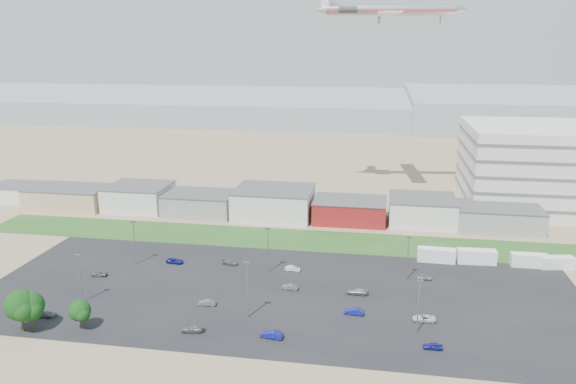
% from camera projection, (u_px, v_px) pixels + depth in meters
% --- Properties ---
extents(ground, '(700.00, 700.00, 0.00)m').
position_uv_depth(ground, '(229.00, 340.00, 94.87)').
color(ground, '#8D745A').
rests_on(ground, ground).
extents(parking_lot, '(120.00, 50.00, 0.01)m').
position_uv_depth(parking_lot, '(279.00, 292.00, 113.12)').
color(parking_lot, black).
rests_on(parking_lot, ground).
extents(grass_strip, '(160.00, 16.00, 0.02)m').
position_uv_depth(grass_strip, '(283.00, 239.00, 144.43)').
color(grass_strip, '#274D1D').
rests_on(grass_strip, ground).
extents(hills_backdrop, '(700.00, 200.00, 9.00)m').
position_uv_depth(hills_backdrop, '(407.00, 110.00, 387.47)').
color(hills_backdrop, gray).
rests_on(hills_backdrop, ground).
extents(building_row, '(170.00, 20.00, 8.00)m').
position_uv_depth(building_row, '(237.00, 201.00, 164.27)').
color(building_row, silver).
rests_on(building_row, ground).
extents(box_trailer_a, '(8.54, 2.93, 3.17)m').
position_uv_depth(box_trailer_a, '(436.00, 255.00, 128.88)').
color(box_trailer_a, silver).
rests_on(box_trailer_a, ground).
extents(box_trailer_b, '(8.74, 3.10, 3.23)m').
position_uv_depth(box_trailer_b, '(477.00, 256.00, 127.88)').
color(box_trailer_b, silver).
rests_on(box_trailer_b, ground).
extents(box_trailer_c, '(7.98, 2.54, 2.98)m').
position_uv_depth(box_trailer_c, '(529.00, 260.00, 125.99)').
color(box_trailer_c, silver).
rests_on(box_trailer_c, ground).
extents(box_trailer_d, '(7.61, 3.55, 2.74)m').
position_uv_depth(box_trailer_d, '(557.00, 262.00, 125.03)').
color(box_trailer_d, silver).
rests_on(box_trailer_d, ground).
extents(tree_mid, '(5.79, 5.79, 8.68)m').
position_uv_depth(tree_mid, '(21.00, 308.00, 96.85)').
color(tree_mid, black).
rests_on(tree_mid, ground).
extents(tree_right, '(5.32, 5.32, 7.98)m').
position_uv_depth(tree_right, '(30.00, 308.00, 97.57)').
color(tree_right, black).
rests_on(tree_right, ground).
extents(tree_near, '(4.03, 4.03, 6.04)m').
position_uv_depth(tree_near, '(80.00, 313.00, 98.03)').
color(tree_near, black).
rests_on(tree_near, ground).
extents(lightpole_front_l, '(1.15, 0.48, 9.75)m').
position_uv_depth(lightpole_front_l, '(80.00, 278.00, 107.83)').
color(lightpole_front_l, slate).
rests_on(lightpole_front_l, ground).
extents(lightpole_front_m, '(1.27, 0.53, 10.81)m').
position_uv_depth(lightpole_front_m, '(247.00, 290.00, 101.56)').
color(lightpole_front_m, slate).
rests_on(lightpole_front_m, ground).
extents(lightpole_front_r, '(1.16, 0.48, 9.84)m').
position_uv_depth(lightpole_front_r, '(418.00, 307.00, 96.13)').
color(lightpole_front_r, slate).
rests_on(lightpole_front_r, ground).
extents(lightpole_back_l, '(1.20, 0.50, 10.20)m').
position_uv_depth(lightpole_back_l, '(134.00, 243.00, 126.52)').
color(lightpole_back_l, slate).
rests_on(lightpole_back_l, ground).
extents(lightpole_back_m, '(1.20, 0.50, 10.18)m').
position_uv_depth(lightpole_back_m, '(268.00, 250.00, 122.05)').
color(lightpole_back_m, slate).
rests_on(lightpole_back_m, ground).
extents(lightpole_back_r, '(1.13, 0.47, 9.64)m').
position_uv_depth(lightpole_back_r, '(408.00, 258.00, 118.08)').
color(lightpole_back_r, slate).
rests_on(lightpole_back_r, ground).
extents(airliner, '(51.77, 38.28, 14.27)m').
position_uv_depth(airliner, '(390.00, 10.00, 172.41)').
color(airliner, silver).
extents(parked_car_0, '(4.18, 2.03, 1.15)m').
position_uv_depth(parked_car_0, '(424.00, 318.00, 101.29)').
color(parked_car_0, silver).
rests_on(parked_car_0, ground).
extents(parked_car_1, '(3.82, 1.58, 1.23)m').
position_uv_depth(parked_car_1, '(354.00, 311.00, 103.76)').
color(parked_car_1, navy).
rests_on(parked_car_1, ground).
extents(parked_car_2, '(3.21, 1.29, 1.09)m').
position_uv_depth(parked_car_2, '(433.00, 346.00, 92.01)').
color(parked_car_2, navy).
rests_on(parked_car_2, ground).
extents(parked_car_3, '(4.19, 2.13, 1.17)m').
position_uv_depth(parked_car_3, '(192.00, 329.00, 97.54)').
color(parked_car_3, '#595B5E').
rests_on(parked_car_3, ground).
extents(parked_car_4, '(3.51, 1.47, 1.13)m').
position_uv_depth(parked_car_4, '(207.00, 303.00, 107.40)').
color(parked_car_4, '#595B5E').
rests_on(parked_car_4, ground).
extents(parked_car_5, '(3.47, 1.58, 1.15)m').
position_uv_depth(parked_car_5, '(99.00, 274.00, 120.97)').
color(parked_car_5, '#595B5E').
rests_on(parked_car_5, ground).
extents(parked_car_6, '(3.89, 2.00, 1.08)m').
position_uv_depth(parked_car_6, '(230.00, 262.00, 127.29)').
color(parked_car_6, '#595B5E').
rests_on(parked_car_6, ground).
extents(parked_car_7, '(3.49, 1.48, 1.12)m').
position_uv_depth(parked_car_7, '(290.00, 287.00, 114.40)').
color(parked_car_7, '#595B5E').
rests_on(parked_car_7, ground).
extents(parked_car_8, '(3.32, 1.40, 1.12)m').
position_uv_depth(parked_car_8, '(424.00, 277.00, 119.07)').
color(parked_car_8, '#A5A5AA').
rests_on(parked_car_8, ground).
extents(parked_car_9, '(4.13, 2.28, 1.10)m').
position_uv_depth(parked_car_9, '(175.00, 261.00, 128.14)').
color(parked_car_9, navy).
rests_on(parked_car_9, ground).
extents(parked_car_10, '(4.31, 1.76, 1.25)m').
position_uv_depth(parked_car_10, '(45.00, 313.00, 103.02)').
color(parked_car_10, '#595B5E').
rests_on(parked_car_10, ground).
extents(parked_car_11, '(3.39, 1.30, 1.10)m').
position_uv_depth(parked_car_11, '(293.00, 268.00, 123.78)').
color(parked_car_11, silver).
rests_on(parked_car_11, ground).
extents(parked_car_12, '(4.32, 1.87, 1.24)m').
position_uv_depth(parked_car_12, '(357.00, 291.00, 112.16)').
color(parked_car_12, '#A5A5AA').
rests_on(parked_car_12, ground).
extents(parked_car_13, '(4.09, 1.89, 1.30)m').
position_uv_depth(parked_car_13, '(272.00, 335.00, 95.44)').
color(parked_car_13, navy).
rests_on(parked_car_13, ground).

